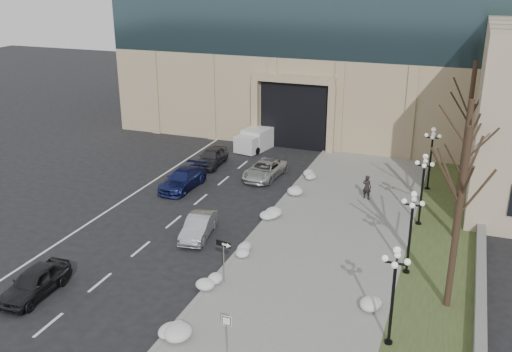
# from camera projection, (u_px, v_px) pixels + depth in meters

# --- Properties ---
(sidewalk) EXTENTS (9.00, 40.00, 0.12)m
(sidewalk) POSITION_uv_depth(u_px,v_px,m) (325.00, 246.00, 33.32)
(sidewalk) COLOR gray
(sidewalk) RESTS_ON ground
(curb) EXTENTS (0.30, 40.00, 0.14)m
(curb) POSITION_uv_depth(u_px,v_px,m) (253.00, 234.00, 34.80)
(curb) COLOR gray
(curb) RESTS_ON ground
(grass_strip) EXTENTS (4.00, 40.00, 0.10)m
(grass_strip) POSITION_uv_depth(u_px,v_px,m) (441.00, 266.00, 31.19)
(grass_strip) COLOR #344321
(grass_strip) RESTS_ON ground
(stone_wall) EXTENTS (0.50, 30.00, 0.70)m
(stone_wall) POSITION_uv_depth(u_px,v_px,m) (481.00, 251.00, 32.18)
(stone_wall) COLOR gray
(stone_wall) RESTS_ON ground
(car_a) EXTENTS (1.76, 4.23, 1.43)m
(car_a) POSITION_uv_depth(u_px,v_px,m) (35.00, 282.00, 28.26)
(car_a) COLOR black
(car_a) RESTS_ON ground
(car_b) EXTENTS (2.02, 4.18, 1.32)m
(car_b) POSITION_uv_depth(u_px,v_px,m) (199.00, 227.00, 34.42)
(car_b) COLOR #9D9FA4
(car_b) RESTS_ON ground
(car_c) EXTENTS (2.17, 4.98, 1.42)m
(car_c) POSITION_uv_depth(u_px,v_px,m) (183.00, 179.00, 41.98)
(car_c) COLOR navy
(car_c) RESTS_ON ground
(car_d) EXTENTS (2.58, 4.97, 1.34)m
(car_d) POSITION_uv_depth(u_px,v_px,m) (265.00, 170.00, 44.08)
(car_d) COLOR #BEBEBE
(car_d) RESTS_ON ground
(car_e) EXTENTS (2.07, 4.47, 1.48)m
(car_e) POSITION_uv_depth(u_px,v_px,m) (212.00, 157.00, 46.78)
(car_e) COLOR #323136
(car_e) RESTS_ON ground
(pedestrian) EXTENTS (0.72, 0.56, 1.73)m
(pedestrian) POSITION_uv_depth(u_px,v_px,m) (367.00, 187.00, 39.71)
(pedestrian) COLOR black
(pedestrian) RESTS_ON sidewalk
(box_truck) EXTENTS (3.02, 6.04, 1.83)m
(box_truck) POSITION_uv_depth(u_px,v_px,m) (260.00, 138.00, 51.56)
(box_truck) COLOR silver
(box_truck) RESTS_ON ground
(one_way_sign) EXTENTS (0.91, 0.33, 2.44)m
(one_way_sign) POSITION_uv_depth(u_px,v_px,m) (226.00, 250.00, 28.71)
(one_way_sign) COLOR slate
(one_way_sign) RESTS_ON ground
(keep_sign) EXTENTS (0.44, 0.06, 2.06)m
(keep_sign) POSITION_uv_depth(u_px,v_px,m) (227.00, 328.00, 23.37)
(keep_sign) COLOR slate
(keep_sign) RESTS_ON ground
(snow_clump_b) EXTENTS (1.10, 1.60, 0.36)m
(snow_clump_b) POSITION_uv_depth(u_px,v_px,m) (171.00, 334.00, 24.99)
(snow_clump_b) COLOR silver
(snow_clump_b) RESTS_ON sidewalk
(snow_clump_c) EXTENTS (1.10, 1.60, 0.36)m
(snow_clump_c) POSITION_uv_depth(u_px,v_px,m) (212.00, 283.00, 29.03)
(snow_clump_c) COLOR silver
(snow_clump_c) RESTS_ON sidewalk
(snow_clump_d) EXTENTS (1.10, 1.60, 0.36)m
(snow_clump_d) POSITION_uv_depth(u_px,v_px,m) (244.00, 252.00, 32.13)
(snow_clump_d) COLOR silver
(snow_clump_d) RESTS_ON sidewalk
(snow_clump_e) EXTENTS (1.10, 1.60, 0.36)m
(snow_clump_e) POSITION_uv_depth(u_px,v_px,m) (271.00, 216.00, 36.79)
(snow_clump_e) COLOR silver
(snow_clump_e) RESTS_ON sidewalk
(snow_clump_f) EXTENTS (1.10, 1.60, 0.36)m
(snow_clump_f) POSITION_uv_depth(u_px,v_px,m) (290.00, 193.00, 40.43)
(snow_clump_f) COLOR silver
(snow_clump_f) RESTS_ON sidewalk
(snow_clump_g) EXTENTS (1.10, 1.60, 0.36)m
(snow_clump_g) POSITION_uv_depth(u_px,v_px,m) (309.00, 175.00, 43.95)
(snow_clump_g) COLOR silver
(snow_clump_g) RESTS_ON sidewalk
(snow_clump_i) EXTENTS (1.10, 1.60, 0.36)m
(snow_clump_i) POSITION_uv_depth(u_px,v_px,m) (379.00, 306.00, 27.04)
(snow_clump_i) COLOR silver
(snow_clump_i) RESTS_ON sidewalk
(lamppost_a) EXTENTS (1.18, 1.18, 4.76)m
(lamppost_a) POSITION_uv_depth(u_px,v_px,m) (394.00, 283.00, 23.67)
(lamppost_a) COLOR black
(lamppost_a) RESTS_ON ground
(lamppost_b) EXTENTS (1.18, 1.18, 4.76)m
(lamppost_b) POSITION_uv_depth(u_px,v_px,m) (411.00, 222.00, 29.38)
(lamppost_b) COLOR black
(lamppost_b) RESTS_ON ground
(lamppost_c) EXTENTS (1.18, 1.18, 4.76)m
(lamppost_c) POSITION_uv_depth(u_px,v_px,m) (423.00, 180.00, 35.10)
(lamppost_c) COLOR black
(lamppost_c) RESTS_ON ground
(lamppost_d) EXTENTS (1.18, 1.18, 4.76)m
(lamppost_d) POSITION_uv_depth(u_px,v_px,m) (431.00, 150.00, 40.81)
(lamppost_d) COLOR black
(lamppost_d) RESTS_ON ground
(tree_near) EXTENTS (3.20, 3.20, 9.00)m
(tree_near) POSITION_uv_depth(u_px,v_px,m) (461.00, 195.00, 25.51)
(tree_near) COLOR black
(tree_near) RESTS_ON ground
(tree_mid) EXTENTS (3.20, 3.20, 8.50)m
(tree_mid) POSITION_uv_depth(u_px,v_px,m) (465.00, 151.00, 32.65)
(tree_mid) COLOR black
(tree_mid) RESTS_ON ground
(tree_far) EXTENTS (3.20, 3.20, 9.50)m
(tree_far) POSITION_uv_depth(u_px,v_px,m) (470.00, 109.00, 39.46)
(tree_far) COLOR black
(tree_far) RESTS_ON ground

